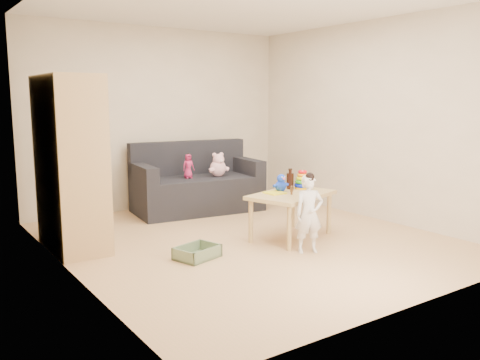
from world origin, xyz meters
TOP-DOWN VIEW (x-y plane):
  - room at (0.00, 0.00)m, footprint 4.50×4.50m
  - wardrobe at (-1.74, 0.79)m, footprint 0.51×1.02m
  - sofa at (0.26, 1.63)m, footprint 1.84×1.07m
  - play_table at (0.44, -0.22)m, footprint 1.14×0.90m
  - storage_bin at (-0.82, -0.26)m, footprint 0.49×0.42m
  - toddler at (0.23, -0.74)m, footprint 0.35×0.30m
  - pink_bear at (0.53, 1.51)m, footprint 0.29×0.26m
  - doll at (0.10, 1.59)m, footprint 0.17×0.12m
  - ring_stacker at (0.73, -0.07)m, footprint 0.20×0.20m
  - brown_bottle at (0.60, 0.00)m, footprint 0.08×0.08m
  - blue_plush at (0.40, -0.08)m, footprint 0.18×0.14m
  - wooden_figure at (0.38, -0.29)m, footprint 0.05×0.05m
  - yellow_book at (0.27, -0.13)m, footprint 0.21×0.21m

SIDE VIEW (x-z plane):
  - storage_bin at x=-0.82m, z-range 0.00..0.13m
  - sofa at x=0.26m, z-range 0.00..0.49m
  - play_table at x=0.44m, z-range 0.00..0.53m
  - toddler at x=0.23m, z-range 0.00..0.80m
  - yellow_book at x=0.27m, z-range 0.53..0.54m
  - wooden_figure at x=0.38m, z-range 0.53..0.63m
  - ring_stacker at x=0.73m, z-range 0.50..0.73m
  - brown_bottle at x=0.60m, z-range 0.51..0.75m
  - blue_plush at x=0.40m, z-range 0.53..0.73m
  - pink_bear at x=0.53m, z-range 0.49..0.78m
  - doll at x=0.10m, z-range 0.49..0.82m
  - wardrobe at x=-1.74m, z-range 0.00..1.83m
  - room at x=0.00m, z-range -0.95..3.55m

